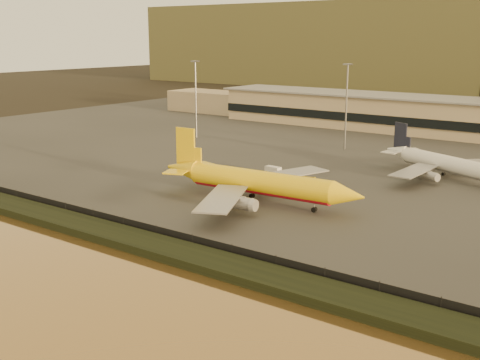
{
  "coord_description": "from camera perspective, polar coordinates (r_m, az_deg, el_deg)",
  "views": [
    {
      "loc": [
        70.48,
        -82.02,
        33.42
      ],
      "look_at": [
        1.06,
        12.0,
        5.37
      ],
      "focal_mm": 45.0,
      "sensor_mm": 36.0,
      "label": 1
    }
  ],
  "objects": [
    {
      "name": "ground",
      "position": [
        113.19,
        -4.05,
        -3.71
      ],
      "size": [
        900.0,
        900.0,
        0.0
      ],
      "primitive_type": "plane",
      "color": "black",
      "rests_on": "ground"
    },
    {
      "name": "perimeter_fence",
      "position": [
        103.75,
        -8.73,
        -4.7
      ],
      "size": [
        300.0,
        0.05,
        2.2
      ],
      "primitive_type": "cube",
      "color": "black",
      "rests_on": "tarmac"
    },
    {
      "name": "dhl_cargo_jet",
      "position": [
        122.46,
        1.61,
        -0.24
      ],
      "size": [
        46.5,
        45.51,
        13.89
      ],
      "rotation": [
        0.0,
        0.0,
        0.06
      ],
      "color": "yellow",
      "rests_on": "tarmac"
    },
    {
      "name": "gse_vehicle_white",
      "position": [
        148.97,
        3.15,
        0.94
      ],
      "size": [
        4.14,
        2.18,
        1.79
      ],
      "primitive_type": "cube",
      "rotation": [
        0.0,
        0.0,
        -0.1
      ],
      "color": "silver",
      "rests_on": "tarmac"
    },
    {
      "name": "apron_light_masts",
      "position": [
        167.48,
        17.01,
        6.84
      ],
      "size": [
        152.2,
        12.2,
        25.4
      ],
      "color": "slate",
      "rests_on": "tarmac"
    },
    {
      "name": "tarmac",
      "position": [
        193.43,
        14.53,
        3.14
      ],
      "size": [
        320.0,
        220.0,
        0.2
      ],
      "primitive_type": "cube",
      "color": "#2D2D2D",
      "rests_on": "ground"
    },
    {
      "name": "gse_vehicle_yellow",
      "position": [
        137.75,
        6.15,
        -0.11
      ],
      "size": [
        4.74,
        2.64,
        2.03
      ],
      "primitive_type": "cube",
      "rotation": [
        0.0,
        0.0,
        0.14
      ],
      "color": "yellow",
      "rests_on": "tarmac"
    },
    {
      "name": "embankment",
      "position": [
        101.32,
        -10.33,
        -5.57
      ],
      "size": [
        320.0,
        7.0,
        1.4
      ],
      "primitive_type": "cube",
      "color": "black",
      "rests_on": "ground"
    },
    {
      "name": "terminal_building",
      "position": [
        225.94,
        14.15,
        6.18
      ],
      "size": [
        202.0,
        25.0,
        12.6
      ],
      "color": "tan",
      "rests_on": "tarmac"
    },
    {
      "name": "white_narrowbody_jet",
      "position": [
        151.83,
        18.99,
        1.43
      ],
      "size": [
        37.83,
        35.76,
        11.45
      ],
      "rotation": [
        0.0,
        0.0,
        -0.42
      ],
      "color": "silver",
      "rests_on": "tarmac"
    }
  ]
}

